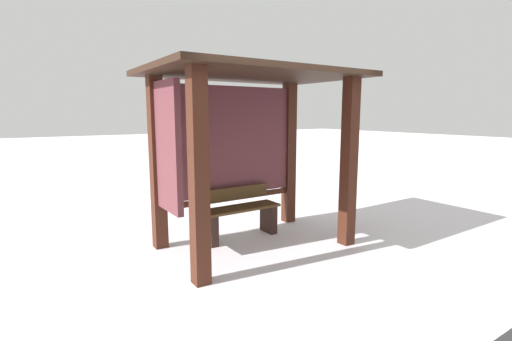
# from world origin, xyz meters

# --- Properties ---
(ground_plane) EXTENTS (60.00, 60.00, 0.00)m
(ground_plane) POSITION_xyz_m (0.00, 0.00, 0.00)
(ground_plane) COLOR silver
(bus_shelter) EXTENTS (2.88, 1.93, 2.46)m
(bus_shelter) POSITION_xyz_m (-0.10, 0.20, 1.74)
(bus_shelter) COLOR #401E13
(bus_shelter) RESTS_ON ground
(bench_left_inside) EXTENTS (1.24, 0.38, 0.77)m
(bench_left_inside) POSITION_xyz_m (0.00, 0.41, 0.36)
(bench_left_inside) COLOR #493219
(bench_left_inside) RESTS_ON ground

